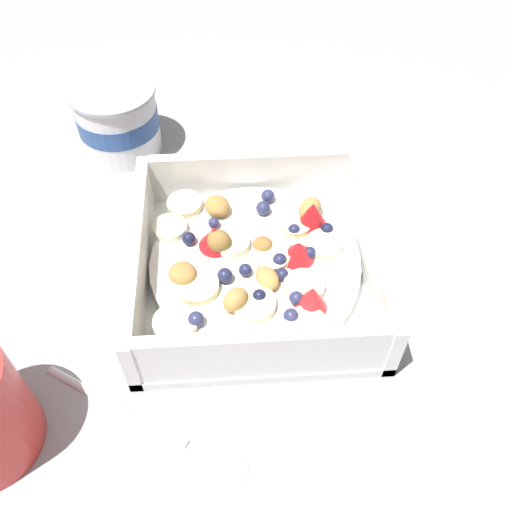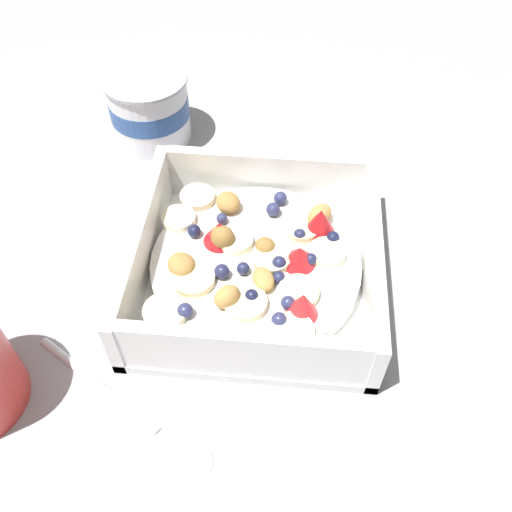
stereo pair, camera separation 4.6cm
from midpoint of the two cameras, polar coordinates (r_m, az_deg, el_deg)
name	(u,v)px [view 1 (the left image)]	position (r m, az deg, el deg)	size (l,w,h in m)	color
ground_plane	(235,280)	(0.48, -4.88, -2.67)	(2.40, 2.40, 0.00)	#9E9EA3
fruit_bowl	(256,263)	(0.47, -2.77, -0.94)	(0.20, 0.20, 0.06)	white
spoon	(185,441)	(0.41, -10.67, -18.43)	(0.11, 0.16, 0.01)	silver
yogurt_cup	(119,119)	(0.61, -16.13, 13.26)	(0.09, 0.09, 0.07)	white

